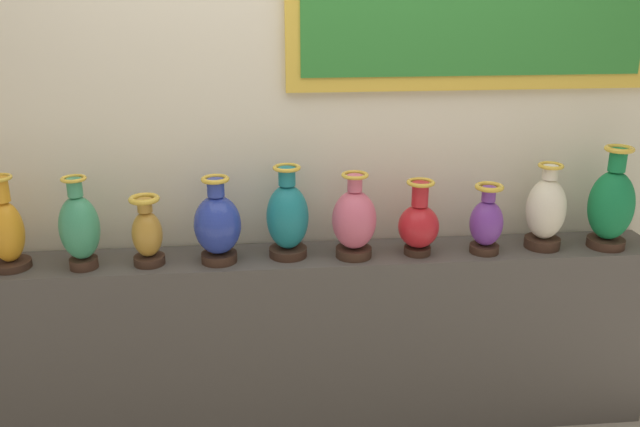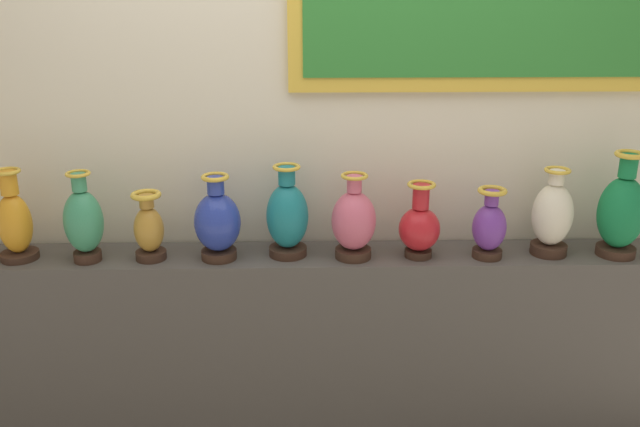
{
  "view_description": "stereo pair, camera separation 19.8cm",
  "coord_description": "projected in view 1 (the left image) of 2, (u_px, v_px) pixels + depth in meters",
  "views": [
    {
      "loc": [
        -0.26,
        -2.58,
        1.9
      ],
      "look_at": [
        0.0,
        0.0,
        1.01
      ],
      "focal_mm": 37.4,
      "sensor_mm": 36.0,
      "label": 1
    },
    {
      "loc": [
        -0.06,
        -2.59,
        1.9
      ],
      "look_at": [
        0.0,
        0.0,
        1.01
      ],
      "focal_mm": 37.4,
      "sensor_mm": 36.0,
      "label": 2
    }
  ],
  "objects": [
    {
      "name": "vase_jade",
      "position": [
        80.0,
        228.0,
        2.6
      ],
      "size": [
        0.16,
        0.16,
        0.38
      ],
      "color": "#382319",
      "rests_on": "display_shelf"
    },
    {
      "name": "vase_crimson",
      "position": [
        419.0,
        224.0,
        2.75
      ],
      "size": [
        0.17,
        0.17,
        0.32
      ],
      "color": "#382319",
      "rests_on": "display_shelf"
    },
    {
      "name": "vase_emerald",
      "position": [
        611.0,
        205.0,
        2.81
      ],
      "size": [
        0.19,
        0.19,
        0.44
      ],
      "color": "#382319",
      "rests_on": "display_shelf"
    },
    {
      "name": "back_wall",
      "position": [
        319.0,
        71.0,
        2.75
      ],
      "size": [
        4.52,
        0.14,
        3.12
      ],
      "color": "beige",
      "rests_on": "ground_plane"
    },
    {
      "name": "vase_ochre",
      "position": [
        147.0,
        233.0,
        2.65
      ],
      "size": [
        0.12,
        0.12,
        0.29
      ],
      "color": "#382319",
      "rests_on": "display_shelf"
    },
    {
      "name": "vase_cobalt",
      "position": [
        218.0,
        225.0,
        2.67
      ],
      "size": [
        0.19,
        0.19,
        0.36
      ],
      "color": "#382319",
      "rests_on": "display_shelf"
    },
    {
      "name": "vase_violet",
      "position": [
        486.0,
        222.0,
        2.77
      ],
      "size": [
        0.14,
        0.14,
        0.3
      ],
      "color": "#382319",
      "rests_on": "display_shelf"
    },
    {
      "name": "ground_plane",
      "position": [
        320.0,
        421.0,
        3.06
      ],
      "size": [
        10.52,
        10.52,
        0.0
      ],
      "primitive_type": "plane",
      "color": "gray"
    },
    {
      "name": "vase_teal",
      "position": [
        288.0,
        218.0,
        2.72
      ],
      "size": [
        0.17,
        0.17,
        0.39
      ],
      "color": "#382319",
      "rests_on": "display_shelf"
    },
    {
      "name": "vase_rose",
      "position": [
        354.0,
        221.0,
        2.72
      ],
      "size": [
        0.18,
        0.18,
        0.36
      ],
      "color": "#382319",
      "rests_on": "display_shelf"
    },
    {
      "name": "vase_ivory",
      "position": [
        546.0,
        211.0,
        2.81
      ],
      "size": [
        0.16,
        0.16,
        0.37
      ],
      "color": "#382319",
      "rests_on": "display_shelf"
    },
    {
      "name": "display_shelf",
      "position": [
        320.0,
        341.0,
        2.93
      ],
      "size": [
        2.92,
        0.29,
        0.83
      ],
      "primitive_type": "cube",
      "color": "#4C4742",
      "rests_on": "ground_plane"
    },
    {
      "name": "vase_amber",
      "position": [
        6.0,
        231.0,
        2.6
      ],
      "size": [
        0.15,
        0.15,
        0.38
      ],
      "color": "#382319",
      "rests_on": "display_shelf"
    }
  ]
}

